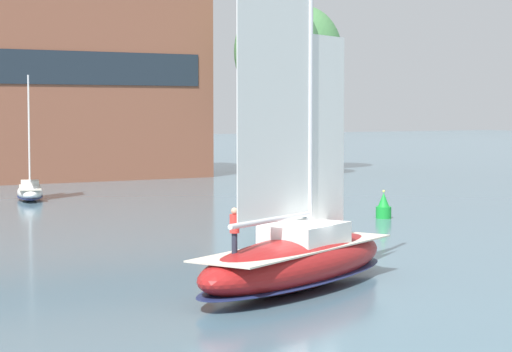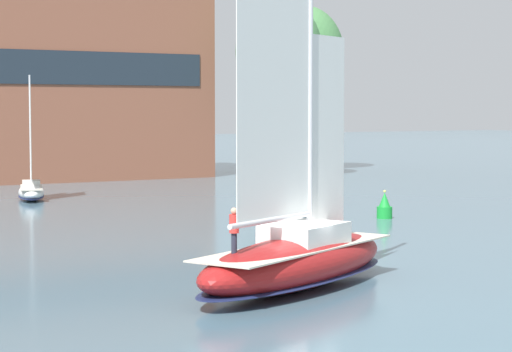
# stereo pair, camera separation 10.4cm
# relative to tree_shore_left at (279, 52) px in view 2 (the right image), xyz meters

# --- Properties ---
(ground_plane) EXTENTS (400.00, 400.00, 0.00)m
(ground_plane) POSITION_rel_tree_shore_left_xyz_m (-31.31, -51.98, -12.22)
(ground_plane) COLOR slate
(waterfront_building) EXTENTS (35.38, 14.27, 19.67)m
(waterfront_building) POSITION_rel_tree_shore_left_xyz_m (-22.46, 9.75, -2.34)
(waterfront_building) COLOR brown
(waterfront_building) RESTS_ON ground
(tree_shore_left) EXTENTS (8.48, 8.48, 17.45)m
(tree_shore_left) POSITION_rel_tree_shore_left_xyz_m (0.00, 0.00, 0.00)
(tree_shore_left) COLOR brown
(tree_shore_left) RESTS_ON ground
(tree_shore_center) EXTENTS (8.69, 8.69, 17.90)m
(tree_shore_center) POSITION_rel_tree_shore_left_xyz_m (8.26, 8.12, 0.31)
(tree_shore_center) COLOR brown
(tree_shore_center) RESTS_ON ground
(sailboat_main) EXTENTS (12.02, 8.04, 16.14)m
(sailboat_main) POSITION_rel_tree_shore_left_xyz_m (-31.29, -51.97, -10.97)
(sailboat_main) COLOR maroon
(sailboat_main) RESTS_ON ground
(sailboat_moored_mid_channel) EXTENTS (3.77, 6.97, 9.24)m
(sailboat_moored_mid_channel) POSITION_rel_tree_shore_left_xyz_m (-28.49, -11.14, -11.43)
(sailboat_moored_mid_channel) COLOR white
(sailboat_moored_mid_channel) RESTS_ON ground
(channel_buoy) EXTENTS (0.95, 0.95, 1.75)m
(channel_buoy) POSITION_rel_tree_shore_left_xyz_m (-13.65, -34.53, -11.53)
(channel_buoy) COLOR green
(channel_buoy) RESTS_ON ground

